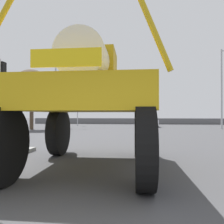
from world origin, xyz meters
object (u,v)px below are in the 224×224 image
Objects in this scene: sedan_ahead at (149,121)px; bare_tree_left at (32,84)px; traffic_signal_far_left at (78,105)px; oversize_sprayer at (89,100)px; streetlight_far_left at (56,85)px; streetlight_far_right at (223,85)px; traffic_signal_near_left at (1,83)px.

bare_tree_left is (-12.03, -6.21, 3.91)m from sedan_ahead.
traffic_signal_far_left is 8.12m from bare_tree_left.
bare_tree_left is at bearing 31.08° from oversize_sprayer.
oversize_sprayer is 23.04m from traffic_signal_far_left.
streetlight_far_left reaches higher than streetlight_far_right.
streetlight_far_left is at bearing 101.74° from traffic_signal_near_left.
streetlight_far_right is at bearing -31.21° from oversize_sprayer.
oversize_sprayer is at bearing -120.55° from streetlight_far_right.
traffic_signal_far_left is (-6.34, 22.14, 0.72)m from oversize_sprayer.
bare_tree_left is at bearing -110.64° from traffic_signal_far_left.
oversize_sprayer is 21.37m from streetlight_far_left.
streetlight_far_left reaches higher than sedan_ahead.
streetlight_far_left is at bearing -125.75° from traffic_signal_far_left.
traffic_signal_near_left is at bearing 54.91° from oversize_sprayer.
sedan_ahead is 9.53m from traffic_signal_far_left.
bare_tree_left is at bearing -100.13° from streetlight_far_left.
streetlight_far_left is (-3.33, 16.04, 2.13)m from traffic_signal_near_left.
oversize_sprayer is 1.48× the size of traffic_signal_far_left.
streetlight_far_right reaches higher than bare_tree_left.
sedan_ahead is at bearing -8.55° from oversize_sprayer.
sedan_ahead is at bearing 65.89° from traffic_signal_near_left.
oversize_sprayer reaches higher than sedan_ahead.
streetlight_far_right reaches higher than oversize_sprayer.
sedan_ahead is 12.14m from streetlight_far_left.
bare_tree_left is (-9.13, 14.75, 2.65)m from oversize_sprayer.
streetlight_far_left reaches higher than oversize_sprayer.
traffic_signal_near_left is (-4.96, 3.40, 1.05)m from oversize_sprayer.
streetlight_far_right is 19.72m from bare_tree_left.
streetlight_far_right is (16.74, -4.53, 1.92)m from traffic_signal_far_left.
traffic_signal_near_left is 20.98m from streetlight_far_right.
sedan_ahead is at bearing 27.30° from bare_tree_left.
streetlight_far_right is at bearing -15.14° from traffic_signal_far_left.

